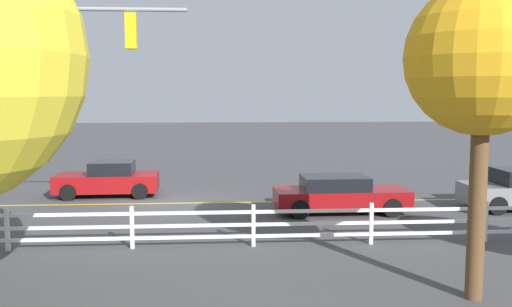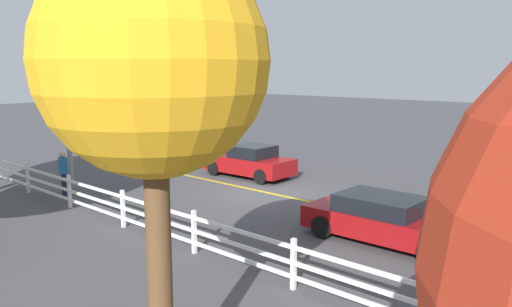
{
  "view_description": "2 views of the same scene",
  "coord_description": "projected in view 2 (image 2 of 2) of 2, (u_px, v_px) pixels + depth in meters",
  "views": [
    {
      "loc": [
        -2.02,
        21.01,
        4.13
      ],
      "look_at": [
        -3.4,
        1.52,
        2.04
      ],
      "focal_mm": 39.23,
      "sensor_mm": 36.0,
      "label": 1
    },
    {
      "loc": [
        -12.57,
        14.37,
        4.72
      ],
      "look_at": [
        -1.48,
        2.12,
        1.95
      ],
      "focal_mm": 35.37,
      "sensor_mm": 36.0,
      "label": 2
    }
  ],
  "objects": [
    {
      "name": "ground_plane",
      "position": [
        264.0,
        192.0,
        19.61
      ],
      "size": [
        120.0,
        120.0,
        0.0
      ],
      "primitive_type": "plane",
      "color": "#444447"
    },
    {
      "name": "lane_center_stripe",
      "position": [
        354.0,
        211.0,
        16.96
      ],
      "size": [
        28.0,
        0.16,
        0.01
      ],
      "primitive_type": "cube",
      "color": "gold",
      "rests_on": "ground_plane"
    },
    {
      "name": "car_0",
      "position": [
        386.0,
        220.0,
        13.8
      ],
      "size": [
        4.61,
        1.91,
        1.3
      ],
      "rotation": [
        0.0,
        0.0,
        3.15
      ],
      "color": "maroon",
      "rests_on": "ground_plane"
    },
    {
      "name": "signal_assembly",
      "position": [
        95.0,
        65.0,
        18.0
      ],
      "size": [
        7.54,
        0.38,
        6.92
      ],
      "color": "gray",
      "rests_on": "ground_plane"
    },
    {
      "name": "tree_0",
      "position": [
        153.0,
        65.0,
        6.45
      ],
      "size": [
        3.04,
        3.04,
        6.35
      ],
      "color": "brown",
      "rests_on": "ground_plane"
    },
    {
      "name": "white_rail_fence",
      "position": [
        194.0,
        231.0,
        13.0
      ],
      "size": [
        26.1,
        0.1,
        1.15
      ],
      "color": "white",
      "rests_on": "ground_plane"
    },
    {
      "name": "car_2",
      "position": [
        250.0,
        162.0,
        22.31
      ],
      "size": [
        4.1,
        1.98,
        1.42
      ],
      "rotation": [
        0.0,
        0.0,
        6.32
      ],
      "color": "maroon",
      "rests_on": "ground_plane"
    },
    {
      "name": "pedestrian",
      "position": [
        63.0,
        171.0,
        18.95
      ],
      "size": [
        0.46,
        0.37,
        1.69
      ],
      "rotation": [
        0.0,
        0.0,
        4.41
      ],
      "color": "#191E3F",
      "rests_on": "ground_plane"
    }
  ]
}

